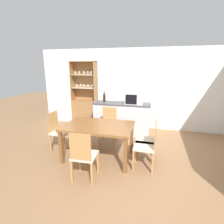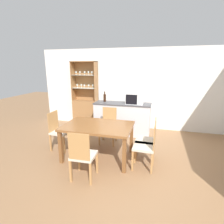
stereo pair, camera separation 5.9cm
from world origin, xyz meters
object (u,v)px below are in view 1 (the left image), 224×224
dining_table (98,129)px  microwave (134,99)px  dining_chair_side_right_far (148,140)px  dining_chair_side_right_near (147,146)px  dining_chair_side_left_far (59,131)px  wine_bottle (104,98)px  dining_chair_head_near (84,156)px  dining_chair_head_far (108,126)px  display_cabinet (85,108)px

dining_table → microwave: 1.70m
dining_chair_side_right_far → dining_chair_side_right_near: size_ratio=1.00×
dining_chair_side_left_far → wine_bottle: size_ratio=3.04×
dining_chair_side_right_far → dining_chair_side_left_far: (-2.12, 0.00, 0.00)m
dining_chair_side_right_far → dining_chair_head_near: bearing=132.0°
dining_chair_side_right_near → dining_chair_head_far: 1.44m
wine_bottle → dining_chair_head_near: bearing=-81.7°
display_cabinet → dining_chair_head_far: 1.72m
display_cabinet → wine_bottle: display_cabinet is taller
dining_table → dining_chair_side_right_near: (1.06, -0.15, -0.21)m
dining_table → microwave: bearing=69.6°
dining_chair_side_right_near → microwave: (-0.48, 1.69, 0.63)m
dining_chair_side_right_far → dining_chair_side_right_near: bearing=179.5°
dining_chair_side_left_far → display_cabinet: bearing=-174.0°
dining_chair_side_left_far → microwave: size_ratio=1.89×
dining_chair_head_near → dining_chair_side_left_far: same height
dining_chair_head_far → microwave: bearing=-131.1°
dining_chair_head_far → wine_bottle: size_ratio=3.04×
display_cabinet → wine_bottle: (0.82, -0.40, 0.45)m
wine_bottle → dining_chair_side_right_near: bearing=-51.9°
dining_chair_head_far → dining_chair_side_left_far: 1.25m
dining_chair_side_right_near → dining_chair_side_left_far: 2.14m
dining_chair_side_left_far → wine_bottle: bearing=157.5°
dining_chair_side_right_near → microwave: microwave is taller
wine_bottle → dining_chair_head_far: bearing=-67.0°
dining_table → dining_chair_side_left_far: bearing=171.9°
display_cabinet → microwave: 1.89m
dining_chair_side_left_far → dining_chair_side_right_far: bearing=92.4°
display_cabinet → dining_chair_side_right_far: (2.23, -1.91, -0.15)m
dining_chair_side_left_far → microwave: bearing=132.9°
dining_table → dining_chair_side_right_near: bearing=-8.1°
dining_chair_head_near → dining_chair_side_right_near: bearing=30.2°
display_cabinet → dining_chair_side_right_near: 3.15m
display_cabinet → dining_chair_side_right_near: display_cabinet is taller
dining_chair_side_right_near → wine_bottle: 2.37m
display_cabinet → dining_chair_side_right_far: 2.94m
dining_chair_side_right_far → wine_bottle: wine_bottle is taller
dining_chair_side_right_near → dining_chair_side_right_far: bearing=2.0°
dining_chair_side_left_far → wine_bottle: 1.76m
dining_chair_head_near → dining_chair_side_right_far: same height
display_cabinet → dining_chair_head_far: (1.17, -1.24, -0.15)m
dining_chair_head_near → dining_chair_side_left_far: 1.44m
dining_table → display_cabinet: bearing=119.7°
dining_chair_side_right_near → wine_bottle: (-1.41, 1.81, 0.60)m
dining_chair_head_near → microwave: size_ratio=1.89×
dining_chair_side_right_far → display_cabinet: bearing=49.0°
dining_chair_side_right_far → microwave: bearing=18.7°
display_cabinet → dining_chair_side_right_near: (2.23, -2.21, -0.15)m
dining_table → dining_chair_head_near: bearing=-89.9°
display_cabinet → dining_chair_side_left_far: bearing=-86.4°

